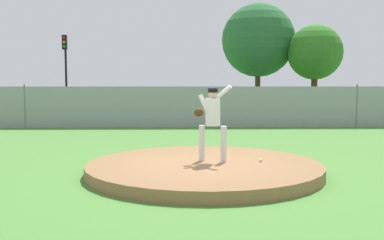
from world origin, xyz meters
The scene contains 15 objects.
ground_plane centered at (0.00, 6.00, 0.00)m, with size 80.00×80.00×0.00m, color #4C8438.
asphalt_strip centered at (0.00, 14.50, 0.00)m, with size 44.00×7.00×0.01m, color #2B2B2D.
pitchers_mound centered at (0.00, 0.00, 0.12)m, with size 4.99×4.99×0.23m, color olive.
pitcher_youth centered at (0.18, 0.14, 1.21)m, with size 0.81×0.32×1.66m.
baseball centered at (1.23, 0.08, 0.27)m, with size 0.07×0.07×0.07m, color white.
chainlink_fence centered at (0.00, 10.00, 0.91)m, with size 37.08×0.07×1.92m.
parked_car_white centered at (-0.74, 14.12, 0.80)m, with size 2.02×4.18×1.69m.
parked_car_red centered at (6.46, 14.10, 0.79)m, with size 1.87×4.33×1.66m.
parked_car_slate centered at (-6.88, 14.08, 0.80)m, with size 1.99×4.24×1.69m.
parked_car_charcoal centered at (3.79, 14.90, 0.77)m, with size 1.99×4.86×1.58m.
parked_car_burgundy centered at (-3.36, 14.97, 0.77)m, with size 1.91×4.43×1.59m.
traffic_cone_orange centered at (8.97, 13.33, 0.26)m, with size 0.40×0.40×0.55m.
traffic_light_near centered at (-7.82, 18.36, 3.42)m, with size 0.28×0.46×5.01m.
tree_broad_right centered at (5.50, 24.46, 5.34)m, with size 5.67×5.67×8.19m.
tree_slender_far centered at (9.36, 22.48, 4.27)m, with size 4.03×4.03×6.31m.
Camera 1 is at (-0.48, -8.99, 1.88)m, focal length 39.93 mm.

